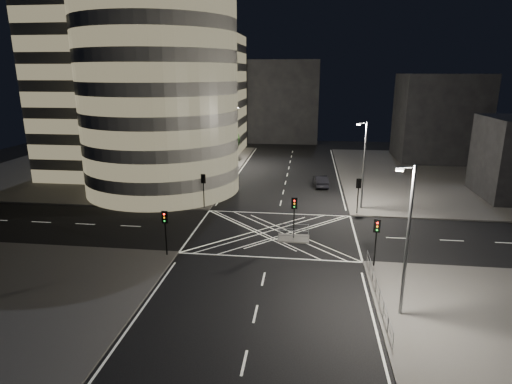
# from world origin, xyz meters

# --- Properties ---
(ground) EXTENTS (120.00, 120.00, 0.00)m
(ground) POSITION_xyz_m (0.00, 0.00, 0.00)
(ground) COLOR black
(ground) RESTS_ON ground
(sidewalk_far_left) EXTENTS (42.00, 42.00, 0.15)m
(sidewalk_far_left) POSITION_xyz_m (-29.00, 27.00, 0.07)
(sidewalk_far_left) COLOR #595654
(sidewalk_far_left) RESTS_ON ground
(sidewalk_far_right) EXTENTS (42.00, 42.00, 0.15)m
(sidewalk_far_right) POSITION_xyz_m (29.00, 27.00, 0.07)
(sidewalk_far_right) COLOR #595654
(sidewalk_far_right) RESTS_ON ground
(central_island) EXTENTS (3.00, 2.00, 0.15)m
(central_island) POSITION_xyz_m (2.00, -1.50, 0.07)
(central_island) COLOR slate
(central_island) RESTS_ON ground
(office_tower_curved) EXTENTS (30.00, 29.00, 27.20)m
(office_tower_curved) POSITION_xyz_m (-20.74, 18.74, 12.65)
(office_tower_curved) COLOR gray
(office_tower_curved) RESTS_ON sidewalk_far_left
(office_block_rear) EXTENTS (24.00, 16.00, 22.00)m
(office_block_rear) POSITION_xyz_m (-22.00, 42.00, 11.15)
(office_block_rear) COLOR gray
(office_block_rear) RESTS_ON sidewalk_far_left
(building_right_far) EXTENTS (14.00, 12.00, 15.00)m
(building_right_far) POSITION_xyz_m (26.00, 40.00, 7.65)
(building_right_far) COLOR black
(building_right_far) RESTS_ON sidewalk_far_right
(building_far_end) EXTENTS (18.00, 8.00, 18.00)m
(building_far_end) POSITION_xyz_m (-4.00, 58.00, 9.00)
(building_far_end) COLOR black
(building_far_end) RESTS_ON ground
(tree_a) EXTENTS (4.13, 4.13, 6.39)m
(tree_a) POSITION_xyz_m (-10.50, 9.00, 4.16)
(tree_a) COLOR black
(tree_a) RESTS_ON sidewalk_far_left
(tree_b) EXTENTS (4.31, 4.31, 6.75)m
(tree_b) POSITION_xyz_m (-10.50, 15.00, 4.41)
(tree_b) COLOR black
(tree_b) RESTS_ON sidewalk_far_left
(tree_c) EXTENTS (4.63, 4.63, 7.83)m
(tree_c) POSITION_xyz_m (-10.50, 21.00, 5.30)
(tree_c) COLOR black
(tree_c) RESTS_ON sidewalk_far_left
(tree_d) EXTENTS (4.26, 4.26, 7.12)m
(tree_d) POSITION_xyz_m (-10.50, 27.00, 4.81)
(tree_d) COLOR black
(tree_d) RESTS_ON sidewalk_far_left
(tree_e) EXTENTS (3.54, 3.54, 5.96)m
(tree_e) POSITION_xyz_m (-10.50, 33.00, 4.06)
(tree_e) COLOR black
(tree_e) RESTS_ON sidewalk_far_left
(traffic_signal_fl) EXTENTS (0.55, 0.22, 4.00)m
(traffic_signal_fl) POSITION_xyz_m (-8.80, 6.80, 2.91)
(traffic_signal_fl) COLOR black
(traffic_signal_fl) RESTS_ON sidewalk_far_left
(traffic_signal_nl) EXTENTS (0.55, 0.22, 4.00)m
(traffic_signal_nl) POSITION_xyz_m (-8.80, -6.80, 2.91)
(traffic_signal_nl) COLOR black
(traffic_signal_nl) RESTS_ON sidewalk_near_left
(traffic_signal_fr) EXTENTS (0.55, 0.22, 4.00)m
(traffic_signal_fr) POSITION_xyz_m (8.80, 6.80, 2.91)
(traffic_signal_fr) COLOR black
(traffic_signal_fr) RESTS_ON sidewalk_far_right
(traffic_signal_nr) EXTENTS (0.55, 0.22, 4.00)m
(traffic_signal_nr) POSITION_xyz_m (8.80, -6.80, 2.91)
(traffic_signal_nr) COLOR black
(traffic_signal_nr) RESTS_ON sidewalk_near_right
(traffic_signal_island) EXTENTS (0.55, 0.22, 4.00)m
(traffic_signal_island) POSITION_xyz_m (2.00, -1.50, 2.91)
(traffic_signal_island) COLOR black
(traffic_signal_island) RESTS_ON central_island
(street_lamp_left_near) EXTENTS (1.25, 0.25, 10.00)m
(street_lamp_left_near) POSITION_xyz_m (-9.44, 12.00, 5.54)
(street_lamp_left_near) COLOR slate
(street_lamp_left_near) RESTS_ON sidewalk_far_left
(street_lamp_left_far) EXTENTS (1.25, 0.25, 10.00)m
(street_lamp_left_far) POSITION_xyz_m (-9.44, 30.00, 5.54)
(street_lamp_left_far) COLOR slate
(street_lamp_left_far) RESTS_ON sidewalk_far_left
(street_lamp_right_far) EXTENTS (1.25, 0.25, 10.00)m
(street_lamp_right_far) POSITION_xyz_m (9.44, 9.00, 5.54)
(street_lamp_right_far) COLOR slate
(street_lamp_right_far) RESTS_ON sidewalk_far_right
(street_lamp_right_near) EXTENTS (1.25, 0.25, 10.00)m
(street_lamp_right_near) POSITION_xyz_m (9.44, -14.00, 5.54)
(street_lamp_right_near) COLOR slate
(street_lamp_right_near) RESTS_ON sidewalk_near_right
(railing_near_right) EXTENTS (0.06, 11.70, 1.10)m
(railing_near_right) POSITION_xyz_m (8.30, -12.15, 0.70)
(railing_near_right) COLOR slate
(railing_near_right) RESTS_ON sidewalk_near_right
(railing_island_south) EXTENTS (2.80, 0.06, 1.10)m
(railing_island_south) POSITION_xyz_m (2.00, -2.40, 0.70)
(railing_island_south) COLOR slate
(railing_island_south) RESTS_ON central_island
(railing_island_north) EXTENTS (2.80, 0.06, 1.10)m
(railing_island_north) POSITION_xyz_m (2.00, -0.60, 0.70)
(railing_island_north) COLOR slate
(railing_island_north) RESTS_ON central_island
(sedan) EXTENTS (2.20, 5.00, 1.60)m
(sedan) POSITION_xyz_m (4.98, 18.51, 0.80)
(sedan) COLOR black
(sedan) RESTS_ON ground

